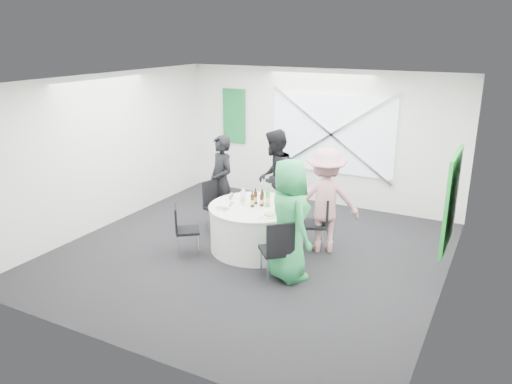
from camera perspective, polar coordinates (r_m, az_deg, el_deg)
The scene contains 45 objects.
floor at distance 8.33m, azimuth -0.64°, elevation -6.94°, with size 6.00×6.00×0.00m, color black.
ceiling at distance 7.59m, azimuth -0.72°, elevation 12.62°, with size 6.00×6.00×0.00m, color white.
wall_back at distance 10.51m, azimuth 7.16°, elevation 6.23°, with size 6.00×6.00×0.00m, color white.
wall_front at distance 5.54m, azimuth -15.66°, elevation -5.05°, with size 6.00×6.00×0.00m, color white.
wall_left at distance 9.60m, azimuth -16.69°, elevation 4.51°, with size 6.00×6.00×0.00m, color white.
wall_right at distance 7.00m, azimuth 21.49°, elevation -0.83°, with size 6.00×6.00×0.00m, color white.
window_panel at distance 10.35m, azimuth 8.66°, elevation 6.56°, with size 2.60×0.03×1.60m, color silver.
window_brace_a at distance 10.32m, azimuth 8.59°, elevation 6.52°, with size 0.05×0.05×3.16m, color silver.
window_brace_b at distance 10.32m, azimuth 8.59°, elevation 6.52°, with size 0.05×0.05×3.16m, color silver.
green_banner at distance 11.26m, azimuth -2.53°, elevation 8.67°, with size 0.55×0.04×1.20m, color #156A36.
green_sign at distance 7.63m, azimuth 21.44°, elevation -0.90°, with size 0.05×1.20×1.40m, color #188729.
banquet_table at distance 8.34m, azimuth 0.00°, elevation -4.05°, with size 1.56×1.56×0.76m.
chair_back at distance 9.23m, azimuth 3.42°, elevation -0.73°, with size 0.44×0.45×0.95m.
chair_back_left at distance 9.05m, azimuth -4.57°, elevation -1.15°, with size 0.56×0.55×0.94m.
chair_back_right at distance 8.28m, azimuth 7.20°, elevation -3.08°, with size 0.57×0.57×0.94m.
chair_front_right at distance 7.18m, azimuth 2.53°, elevation -6.27°, with size 0.61×0.61×0.96m.
chair_front_left at distance 8.20m, azimuth -8.38°, elevation -3.91°, with size 0.53×0.53×0.83m.
person_man_back_left at distance 9.19m, azimuth -3.96°, elevation 1.19°, with size 0.63×0.41×1.73m, color black.
person_man_back at distance 9.26m, azimuth 2.13°, elevation 1.62°, with size 0.88×0.48×1.81m, color black.
person_woman_pink at distance 8.18m, azimuth 7.90°, elevation -0.99°, with size 1.13×0.52×1.75m, color #C8818C.
person_woman_green at distance 7.20m, azimuth 3.78°, elevation -3.22°, with size 0.89×0.58×1.81m, color green.
plate_back at distance 8.67m, azimuth 1.08°, elevation -0.48°, with size 0.25×0.25×0.01m.
plate_back_left at distance 8.62m, azimuth -1.54°, elevation -0.59°, with size 0.25×0.25×0.01m.
plate_back_right at distance 8.29m, azimuth 3.77°, elevation -1.30°, with size 0.27×0.27×0.04m.
plate_front_right at distance 7.77m, azimuth 1.60°, elevation -2.63°, with size 0.28×0.28×0.04m.
plate_front_left at distance 8.15m, azimuth -3.87°, elevation -1.73°, with size 0.25×0.25×0.01m.
napkin at distance 8.07m, azimuth -3.76°, elevation -1.68°, with size 0.17×0.12×0.05m, color silver.
beer_bottle_a at distance 8.26m, azimuth -0.06°, elevation -0.68°, with size 0.06×0.06×0.27m.
beer_bottle_b at distance 8.27m, azimuth 0.73°, elevation -0.72°, with size 0.06×0.06×0.26m.
beer_bottle_c at distance 8.16m, azimuth 0.65°, elevation -0.96°, with size 0.06×0.06×0.26m.
beer_bottle_d at distance 8.12m, azimuth -0.42°, elevation -1.03°, with size 0.06×0.06×0.27m.
green_water_bottle at distance 8.14m, azimuth 1.35°, elevation -0.76°, with size 0.08×0.08×0.33m.
clear_water_bottle at distance 8.24m, azimuth -1.53°, elevation -0.72°, with size 0.08×0.08×0.28m.
wine_glass_a at distance 8.31m, azimuth -2.78°, elevation -0.45°, with size 0.07×0.07×0.17m.
wine_glass_b at distance 8.46m, azimuth -1.35°, elevation -0.11°, with size 0.07×0.07×0.17m.
wine_glass_c at distance 8.19m, azimuth -2.99°, elevation -0.74°, with size 0.07×0.07×0.17m.
wine_glass_d at distance 8.33m, azimuth 2.48°, elevation -0.41°, with size 0.07×0.07×0.17m.
fork_a at distance 7.67m, azimuth 0.72°, elevation -2.98°, with size 0.01×0.15×0.01m, color silver.
knife_a at distance 7.80m, azimuth 2.72°, elevation -2.65°, with size 0.01×0.15×0.01m, color silver.
fork_b at distance 8.12m, azimuth 3.99°, elevation -1.84°, with size 0.01×0.15×0.01m, color silver.
knife_b at distance 8.41m, azimuth 3.67°, elevation -1.11°, with size 0.01×0.15×0.01m, color silver.
fork_c at distance 8.61m, azimuth 2.64°, elevation -0.65°, with size 0.01×0.15×0.01m, color silver.
knife_c at distance 8.75m, azimuth 0.31°, elevation -0.33°, with size 0.01×0.15×0.01m, color silver.
fork_d at distance 8.23m, azimuth -4.01°, elevation -1.57°, with size 0.01×0.15×0.01m, color silver.
knife_d at distance 7.98m, azimuth -3.69°, elevation -2.20°, with size 0.01×0.15×0.01m, color silver.
Camera 1 is at (3.60, -6.65, 3.49)m, focal length 35.00 mm.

